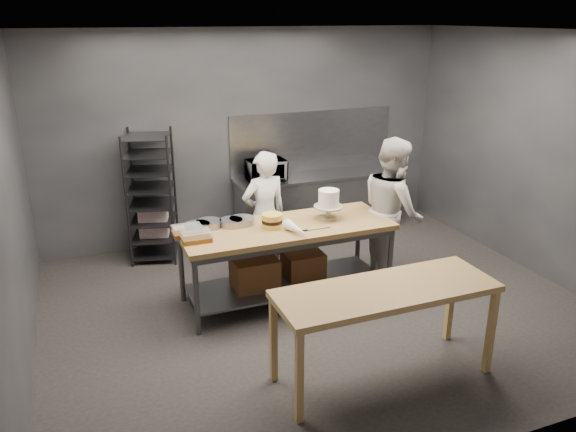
# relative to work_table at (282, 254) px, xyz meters

# --- Properties ---
(ground) EXTENTS (6.00, 6.00, 0.00)m
(ground) POSITION_rel_work_table_xyz_m (0.32, -0.33, -0.57)
(ground) COLOR black
(ground) RESTS_ON ground
(back_wall) EXTENTS (6.00, 0.04, 3.00)m
(back_wall) POSITION_rel_work_table_xyz_m (0.32, 2.17, 0.93)
(back_wall) COLOR #4C4F54
(back_wall) RESTS_ON ground
(work_table) EXTENTS (2.40, 0.90, 0.92)m
(work_table) POSITION_rel_work_table_xyz_m (0.00, 0.00, 0.00)
(work_table) COLOR olive
(work_table) RESTS_ON ground
(near_counter) EXTENTS (2.00, 0.70, 0.90)m
(near_counter) POSITION_rel_work_table_xyz_m (0.32, -1.73, 0.24)
(near_counter) COLOR #97673E
(near_counter) RESTS_ON ground
(back_counter) EXTENTS (2.60, 0.60, 0.90)m
(back_counter) POSITION_rel_work_table_xyz_m (1.32, 1.85, -0.12)
(back_counter) COLOR slate
(back_counter) RESTS_ON ground
(splashback_panel) EXTENTS (2.60, 0.02, 0.90)m
(splashback_panel) POSITION_rel_work_table_xyz_m (1.32, 2.15, 0.78)
(splashback_panel) COLOR slate
(splashback_panel) RESTS_ON back_counter
(speed_rack) EXTENTS (0.75, 0.78, 1.75)m
(speed_rack) POSITION_rel_work_table_xyz_m (-1.18, 1.77, 0.28)
(speed_rack) COLOR black
(speed_rack) RESTS_ON ground
(chef_behind) EXTENTS (0.64, 0.47, 1.62)m
(chef_behind) POSITION_rel_work_table_xyz_m (0.03, 0.69, 0.24)
(chef_behind) COLOR white
(chef_behind) RESTS_ON ground
(chef_right) EXTENTS (0.85, 1.00, 1.81)m
(chef_right) POSITION_rel_work_table_xyz_m (1.44, 0.01, 0.33)
(chef_right) COLOR silver
(chef_right) RESTS_ON ground
(microwave) EXTENTS (0.54, 0.37, 0.30)m
(microwave) POSITION_rel_work_table_xyz_m (0.46, 1.85, 0.48)
(microwave) COLOR black
(microwave) RESTS_ON back_counter
(frosted_cake_stand) EXTENTS (0.34, 0.34, 0.35)m
(frosted_cake_stand) POSITION_rel_work_table_xyz_m (0.58, 0.01, 0.57)
(frosted_cake_stand) COLOR #B1A98E
(frosted_cake_stand) RESTS_ON work_table
(layer_cake) EXTENTS (0.23, 0.23, 0.16)m
(layer_cake) POSITION_rel_work_table_xyz_m (-0.13, -0.03, 0.43)
(layer_cake) COLOR #ECD44B
(layer_cake) RESTS_ON work_table
(cake_pans) EXTENTS (0.79, 0.33, 0.07)m
(cake_pans) POSITION_rel_work_table_xyz_m (-0.66, 0.22, 0.39)
(cake_pans) COLOR gray
(cake_pans) RESTS_ON work_table
(piping_bag) EXTENTS (0.19, 0.40, 0.12)m
(piping_bag) POSITION_rel_work_table_xyz_m (0.05, -0.32, 0.41)
(piping_bag) COLOR white
(piping_bag) RESTS_ON work_table
(offset_spatula) EXTENTS (0.36, 0.02, 0.02)m
(offset_spatula) POSITION_rel_work_table_xyz_m (0.24, -0.26, 0.35)
(offset_spatula) COLOR slate
(offset_spatula) RESTS_ON work_table
(pastry_clamshells) EXTENTS (0.36, 0.40, 0.11)m
(pastry_clamshells) POSITION_rel_work_table_xyz_m (-1.03, -0.02, 0.40)
(pastry_clamshells) COLOR #9D641F
(pastry_clamshells) RESTS_ON work_table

